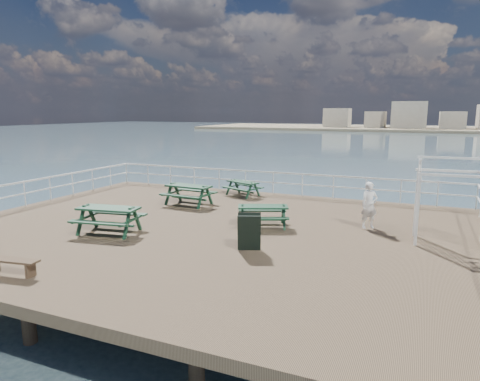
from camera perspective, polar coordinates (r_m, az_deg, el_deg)
name	(u,v)px	position (r m, az deg, el deg)	size (l,w,h in m)	color
ground	(209,232)	(15.05, -4.10, -5.54)	(18.00, 14.00, 0.30)	brown
sea_backdrop	(446,126)	(147.08, 25.75, 7.79)	(300.00, 300.00, 9.20)	#38515F
railing	(237,191)	(17.10, -0.41, -0.03)	(17.77, 13.76, 1.10)	silver
picnic_table_a	(189,191)	(18.65, -6.87, 0.00)	(2.10, 1.74, 0.97)	#143822
picnic_table_b	(243,185)	(20.52, 0.37, 0.70)	(1.96, 1.79, 0.78)	#143822
picnic_table_c	(263,211)	(15.07, 3.08, -2.80)	(2.14, 1.95, 0.84)	#143822
picnic_table_d	(109,214)	(14.91, -17.10, -3.05)	(2.26, 1.94, 0.99)	#143822
flat_bench_near	(12,263)	(12.15, -28.15, -8.52)	(1.47, 0.56, 0.41)	brown
trellis_arbor	(452,206)	(14.46, 26.43, -1.85)	(2.21, 1.27, 2.67)	silver
sandwich_board	(249,232)	(12.51, 1.23, -5.60)	(0.81, 0.71, 1.11)	black
person	(369,205)	(15.42, 16.86, -1.89)	(0.59, 0.39, 1.62)	white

